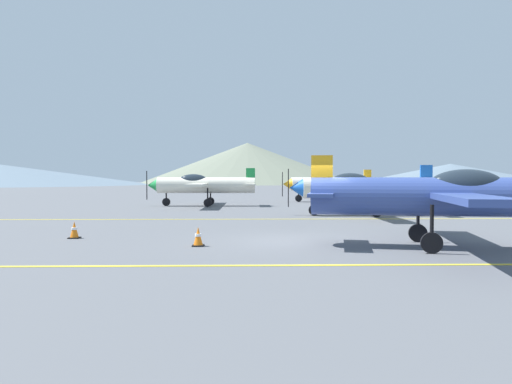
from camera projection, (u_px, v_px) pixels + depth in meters
ground_plane at (305, 242)px, 15.31m from camera, size 400.00×400.00×0.00m
apron_line_near at (327, 265)px, 11.19m from camera, size 80.00×0.16×0.01m
apron_line_far at (284, 219)px, 23.56m from camera, size 80.00×0.16×0.01m
airplane_near at (443, 195)px, 13.93m from camera, size 8.22×9.38×2.81m
airplane_mid at (362, 187)px, 25.88m from camera, size 8.10×9.35×2.81m
airplane_far at (202, 185)px, 34.49m from camera, size 8.10×9.35×2.81m
airplane_back at (328, 184)px, 40.77m from camera, size 8.19×9.40×2.81m
car_sedan at (500, 198)px, 28.55m from camera, size 2.05×4.31×1.62m
traffic_cone_front at (198, 237)px, 14.32m from camera, size 0.36×0.36×0.59m
traffic_cone_side at (74, 230)px, 16.16m from camera, size 0.36×0.36×0.59m
hill_centerleft at (247, 163)px, 157.16m from camera, size 72.46×72.46×13.78m
hill_centerright at (451, 174)px, 166.69m from camera, size 68.74×68.74×7.01m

